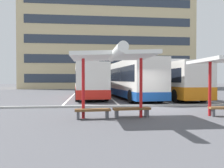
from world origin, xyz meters
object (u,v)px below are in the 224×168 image
at_px(coach_bus_0, 89,81).
at_px(coach_bus_2, 167,81).
at_px(waiting_shelter_0, 113,57).
at_px(bench_1, 132,110).
at_px(coach_bus_1, 129,80).
at_px(bench_0, 93,111).

relative_size(coach_bus_0, coach_bus_2, 0.95).
relative_size(waiting_shelter_0, bench_1, 2.67).
distance_m(coach_bus_0, bench_1, 12.14).
height_order(coach_bus_0, coach_bus_2, coach_bus_2).
bearing_deg(coach_bus_1, coach_bus_2, 2.80).
bearing_deg(coach_bus_1, bench_0, -108.63).
relative_size(coach_bus_2, bench_0, 7.57).
distance_m(coach_bus_2, bench_0, 13.19).
distance_m(bench_0, bench_1, 1.82).
xyz_separation_m(waiting_shelter_0, bench_1, (0.90, 0.35, -2.39)).
bearing_deg(bench_0, bench_1, 7.70).
bearing_deg(coach_bus_2, bench_1, -117.39).
distance_m(coach_bus_1, waiting_shelter_0, 11.20).
bearing_deg(waiting_shelter_0, coach_bus_0, 95.05).
bearing_deg(waiting_shelter_0, coach_bus_2, 59.75).
height_order(coach_bus_0, coach_bus_1, coach_bus_1).
relative_size(coach_bus_1, bench_0, 7.61).
relative_size(coach_bus_0, waiting_shelter_0, 2.46).
xyz_separation_m(coach_bus_1, bench_0, (-3.61, -10.71, -1.41)).
distance_m(coach_bus_1, bench_1, 10.72).
distance_m(waiting_shelter_0, bench_1, 2.58).
xyz_separation_m(coach_bus_1, waiting_shelter_0, (-2.71, -10.82, 0.99)).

